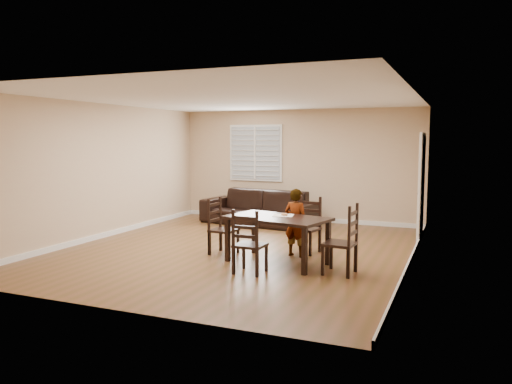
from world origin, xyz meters
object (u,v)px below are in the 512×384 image
at_px(donut, 284,214).
at_px(sofa, 259,207).
at_px(child, 296,223).
at_px(chair_left, 218,228).
at_px(chair_far, 247,245).
at_px(chair_near, 308,227).
at_px(chair_right, 348,243).
at_px(dining_table, 277,222).

relative_size(donut, sofa, 0.04).
bearing_deg(child, chair_left, 23.65).
distance_m(chair_left, child, 1.37).
bearing_deg(child, sofa, -46.29).
height_order(chair_far, chair_left, chair_left).
xyz_separation_m(chair_near, sofa, (-1.89, 2.32, -0.05)).
height_order(chair_right, sofa, chair_right).
xyz_separation_m(dining_table, chair_near, (0.23, 1.00, -0.22)).
distance_m(dining_table, chair_near, 1.04).
distance_m(chair_far, chair_left, 1.49).
bearing_deg(sofa, chair_left, -72.47).
distance_m(chair_near, child, 0.46).
relative_size(chair_left, chair_right, 0.93).
relative_size(chair_right, child, 0.90).
xyz_separation_m(chair_far, donut, (0.23, 1.00, 0.34)).
xyz_separation_m(chair_left, child, (1.32, 0.31, 0.14)).
bearing_deg(child, chair_near, -91.96).
bearing_deg(chair_left, dining_table, -97.88).
bearing_deg(sofa, chair_far, -61.41).
height_order(chair_far, donut, chair_far).
height_order(child, donut, child).
distance_m(dining_table, chair_left, 1.24).
relative_size(dining_table, chair_right, 1.69).
relative_size(chair_far, donut, 8.78).
relative_size(chair_near, sofa, 0.36).
bearing_deg(donut, dining_table, -109.44).
distance_m(chair_right, child, 1.35).
bearing_deg(chair_left, chair_far, -132.41).
bearing_deg(chair_near, sofa, 140.21).
relative_size(chair_right, donut, 9.47).
bearing_deg(donut, child, 79.76).
xyz_separation_m(chair_right, child, (-1.07, 0.82, 0.11)).
distance_m(child, sofa, 3.29).
distance_m(dining_table, sofa, 3.72).
height_order(chair_far, child, child).
bearing_deg(donut, chair_near, 78.56).
bearing_deg(sofa, dining_table, -54.59).
xyz_separation_m(chair_near, chair_right, (0.97, -1.25, 0.03)).
bearing_deg(chair_far, child, -100.96).
bearing_deg(sofa, chair_right, -42.53).
relative_size(chair_far, chair_right, 0.93).
bearing_deg(donut, chair_left, 175.99).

